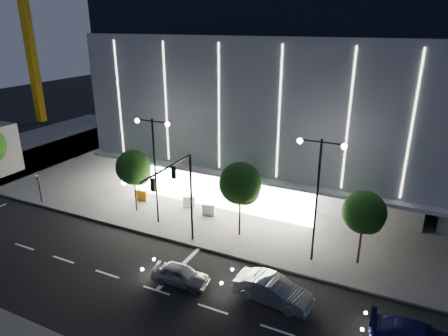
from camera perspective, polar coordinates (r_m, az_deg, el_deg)
The scene contains 15 objects.
ground at distance 28.69m, azimuth -11.24°, elevation -14.09°, with size 160.00×160.00×0.00m, color black.
sidewalk_museum at distance 46.50m, azimuth 11.79°, elevation -0.23°, with size 70.00×40.00×0.15m, color #474747.
museum at distance 43.09m, azimuth 9.45°, elevation 11.00°, with size 30.00×25.80×18.00m.
traffic_mast at distance 28.17m, azimuth -6.27°, elevation -2.80°, with size 0.33×5.89×7.07m.
street_lamp_west at distance 32.02m, azimuth -9.93°, elevation 1.66°, with size 3.16×0.36×9.00m.
street_lamp_east at distance 26.97m, azimuth 13.28°, elevation -2.18°, with size 3.16×0.36×9.00m.
ped_signal_far at distance 40.33m, azimuth -24.92°, elevation -2.21°, with size 0.22×0.24×3.00m.
tree_left at distance 35.13m, azimuth -12.75°, elevation -0.18°, with size 3.02×3.02×5.72m.
tree_mid at distance 30.14m, azimuth 2.38°, elevation -2.54°, with size 3.25×3.25×6.15m.
tree_right at distance 28.34m, azimuth 19.40°, elevation -6.29°, with size 2.91×2.91×5.51m.
car_lead at distance 26.73m, azimuth -6.24°, elevation -14.91°, with size 1.55×3.86×1.31m, color gray.
car_second at distance 25.26m, azimuth 6.95°, elevation -16.93°, with size 1.68×4.81×1.58m, color #A4A7AC.
barrier_a at distance 38.24m, azimuth -11.65°, elevation -3.86°, with size 1.10×0.25×1.00m, color orange.
barrier_b at distance 36.29m, azimuth -5.02°, elevation -4.85°, with size 1.10×0.25×1.00m, color silver.
barrier_d at distance 34.70m, azimuth -2.23°, elevation -6.02°, with size 1.10×0.25×1.00m, color silver.
Camera 1 is at (14.96, -18.54, 15.99)m, focal length 32.00 mm.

